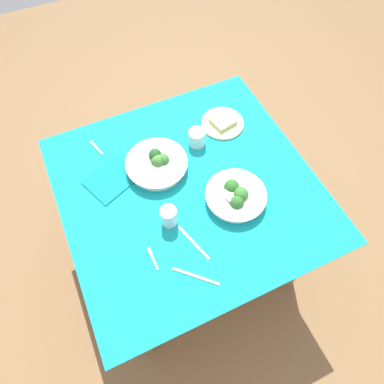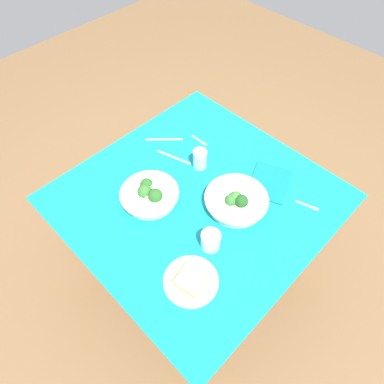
{
  "view_description": "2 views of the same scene",
  "coord_description": "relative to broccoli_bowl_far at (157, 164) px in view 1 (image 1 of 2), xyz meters",
  "views": [
    {
      "loc": [
        -0.32,
        -0.73,
        2.01
      ],
      "look_at": [
        -0.01,
        -0.05,
        0.75
      ],
      "focal_mm": 32.05,
      "sensor_mm": 36.0,
      "label": 1
    },
    {
      "loc": [
        0.68,
        0.64,
        1.96
      ],
      "look_at": [
        0.02,
        -0.01,
        0.75
      ],
      "focal_mm": 32.31,
      "sensor_mm": 36.0,
      "label": 2
    }
  ],
  "objects": [
    {
      "name": "table_knife_right",
      "position": [
        -0.06,
        -0.53,
        -0.03
      ],
      "size": [
        0.14,
        0.14,
        0.0
      ],
      "primitive_type": "cube",
      "rotation": [
        0.0,
        0.0,
        2.38
      ],
      "color": "#B7B7BC",
      "rests_on": "dining_table"
    },
    {
      "name": "water_glass_side",
      "position": [
        -0.06,
        -0.28,
        0.02
      ],
      "size": [
        0.07,
        0.07,
        0.1
      ],
      "primitive_type": "cylinder",
      "color": "silver",
      "rests_on": "dining_table"
    },
    {
      "name": "fork_by_far_bowl",
      "position": [
        -0.22,
        0.23,
        -0.03
      ],
      "size": [
        0.04,
        0.1,
        0.0
      ],
      "rotation": [
        0.0,
        0.0,
        1.87
      ],
      "color": "#B7B7BC",
      "rests_on": "dining_table"
    },
    {
      "name": "ground_plane",
      "position": [
        0.09,
        -0.15,
        -0.74
      ],
      "size": [
        6.0,
        6.0,
        0.0
      ],
      "primitive_type": "plane",
      "color": "brown"
    },
    {
      "name": "broccoli_bowl_near",
      "position": [
        0.24,
        -0.3,
        -0.0
      ],
      "size": [
        0.26,
        0.26,
        0.09
      ],
      "color": "white",
      "rests_on": "dining_table"
    },
    {
      "name": "napkin_folded_upper",
      "position": [
        -0.21,
        0.03,
        -0.03
      ],
      "size": [
        0.27,
        0.24,
        0.01
      ],
      "primitive_type": "cube",
      "rotation": [
        0.0,
        0.0,
        0.39
      ],
      "color": "#0F777D",
      "rests_on": "dining_table"
    },
    {
      "name": "table_knife_left",
      "position": [
        -0.0,
        -0.4,
        -0.03
      ],
      "size": [
        0.06,
        0.18,
        0.0
      ],
      "primitive_type": "cube",
      "rotation": [
        0.0,
        0.0,
        5.0
      ],
      "color": "#B7B7BC",
      "rests_on": "dining_table"
    },
    {
      "name": "dining_table",
      "position": [
        0.09,
        -0.15,
        -0.14
      ],
      "size": [
        1.11,
        1.09,
        0.71
      ],
      "color": "teal",
      "rests_on": "ground_plane"
    },
    {
      "name": "bread_side_plate",
      "position": [
        0.39,
        0.11,
        -0.02
      ],
      "size": [
        0.21,
        0.21,
        0.03
      ],
      "color": "#B7D684",
      "rests_on": "dining_table"
    },
    {
      "name": "fork_by_near_bowl",
      "position": [
        -0.18,
        -0.39,
        -0.03
      ],
      "size": [
        0.01,
        0.1,
        0.0
      ],
      "rotation": [
        0.0,
        0.0,
        1.59
      ],
      "color": "#B7B7BC",
      "rests_on": "dining_table"
    },
    {
      "name": "water_glass_center",
      "position": [
        0.23,
        0.06,
        0.01
      ],
      "size": [
        0.08,
        0.08,
        0.08
      ],
      "primitive_type": "cylinder",
      "color": "silver",
      "rests_on": "dining_table"
    },
    {
      "name": "broccoli_bowl_far",
      "position": [
        0.0,
        0.0,
        0.0
      ],
      "size": [
        0.28,
        0.28,
        0.09
      ],
      "color": "silver",
      "rests_on": "dining_table"
    }
  ]
}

